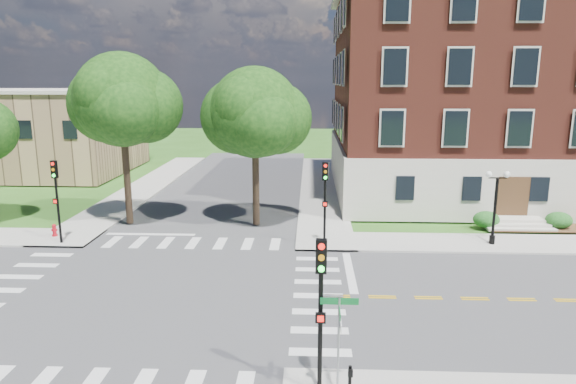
{
  "coord_description": "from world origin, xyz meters",
  "views": [
    {
      "loc": [
        6.78,
        -21.12,
        9.3
      ],
      "look_at": [
        5.56,
        6.83,
        3.2
      ],
      "focal_mm": 32.0,
      "sensor_mm": 36.0,
      "label": 1
    }
  ],
  "objects_px": {
    "traffic_signal_se": "(321,297)",
    "push_button_post": "(350,383)",
    "traffic_signal_ne": "(325,193)",
    "fire_hydrant": "(54,230)",
    "twin_lamp_west": "(495,203)",
    "traffic_signal_nw": "(56,191)",
    "street_sign_pole": "(339,327)"
  },
  "relations": [
    {
      "from": "street_sign_pole",
      "to": "fire_hydrant",
      "type": "relative_size",
      "value": 4.13
    },
    {
      "from": "traffic_signal_nw",
      "to": "twin_lamp_west",
      "type": "distance_m",
      "value": 24.85
    },
    {
      "from": "twin_lamp_west",
      "to": "fire_hydrant",
      "type": "height_order",
      "value": "twin_lamp_west"
    },
    {
      "from": "traffic_signal_ne",
      "to": "fire_hydrant",
      "type": "distance_m",
      "value": 16.46
    },
    {
      "from": "traffic_signal_se",
      "to": "push_button_post",
      "type": "xyz_separation_m",
      "value": [
        0.86,
        -0.54,
        -2.39
      ]
    },
    {
      "from": "traffic_signal_se",
      "to": "traffic_signal_nw",
      "type": "relative_size",
      "value": 1.0
    },
    {
      "from": "traffic_signal_se",
      "to": "fire_hydrant",
      "type": "distance_m",
      "value": 21.99
    },
    {
      "from": "traffic_signal_nw",
      "to": "twin_lamp_west",
      "type": "height_order",
      "value": "traffic_signal_nw"
    },
    {
      "from": "traffic_signal_ne",
      "to": "fire_hydrant",
      "type": "relative_size",
      "value": 6.4
    },
    {
      "from": "traffic_signal_ne",
      "to": "fire_hydrant",
      "type": "xyz_separation_m",
      "value": [
        -16.19,
        1.24,
        -2.72
      ]
    },
    {
      "from": "traffic_signal_ne",
      "to": "fire_hydrant",
      "type": "height_order",
      "value": "traffic_signal_ne"
    },
    {
      "from": "traffic_signal_nw",
      "to": "street_sign_pole",
      "type": "xyz_separation_m",
      "value": [
        15.23,
        -14.03,
        -0.88
      ]
    },
    {
      "from": "traffic_signal_se",
      "to": "traffic_signal_ne",
      "type": "distance_m",
      "value": 13.94
    },
    {
      "from": "twin_lamp_west",
      "to": "fire_hydrant",
      "type": "relative_size",
      "value": 5.64
    },
    {
      "from": "traffic_signal_nw",
      "to": "street_sign_pole",
      "type": "bearing_deg",
      "value": -42.66
    },
    {
      "from": "fire_hydrant",
      "to": "street_sign_pole",
      "type": "bearing_deg",
      "value": -43.29
    },
    {
      "from": "fire_hydrant",
      "to": "push_button_post",
      "type": "bearing_deg",
      "value": -43.52
    },
    {
      "from": "traffic_signal_se",
      "to": "traffic_signal_ne",
      "type": "xyz_separation_m",
      "value": [
        0.5,
        13.93,
        0.0
      ]
    },
    {
      "from": "traffic_signal_se",
      "to": "push_button_post",
      "type": "bearing_deg",
      "value": -32.34
    },
    {
      "from": "traffic_signal_ne",
      "to": "traffic_signal_nw",
      "type": "distance_m",
      "value": 15.19
    },
    {
      "from": "street_sign_pole",
      "to": "fire_hydrant",
      "type": "distance_m",
      "value": 22.37
    },
    {
      "from": "traffic_signal_se",
      "to": "traffic_signal_ne",
      "type": "relative_size",
      "value": 1.0
    },
    {
      "from": "fire_hydrant",
      "to": "twin_lamp_west",
      "type": "bearing_deg",
      "value": -0.82
    },
    {
      "from": "traffic_signal_ne",
      "to": "traffic_signal_nw",
      "type": "height_order",
      "value": "same"
    },
    {
      "from": "traffic_signal_se",
      "to": "twin_lamp_west",
      "type": "bearing_deg",
      "value": 55.6
    },
    {
      "from": "push_button_post",
      "to": "traffic_signal_se",
      "type": "bearing_deg",
      "value": 147.66
    },
    {
      "from": "street_sign_pole",
      "to": "traffic_signal_nw",
      "type": "bearing_deg",
      "value": 137.34
    },
    {
      "from": "twin_lamp_west",
      "to": "push_button_post",
      "type": "xyz_separation_m",
      "value": [
        -9.28,
        -15.34,
        -1.73
      ]
    },
    {
      "from": "street_sign_pole",
      "to": "fire_hydrant",
      "type": "bearing_deg",
      "value": 136.71
    },
    {
      "from": "traffic_signal_ne",
      "to": "traffic_signal_nw",
      "type": "bearing_deg",
      "value": -179.96
    },
    {
      "from": "push_button_post",
      "to": "fire_hydrant",
      "type": "bearing_deg",
      "value": 136.48
    },
    {
      "from": "push_button_post",
      "to": "traffic_signal_ne",
      "type": "bearing_deg",
      "value": 91.41
    }
  ]
}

